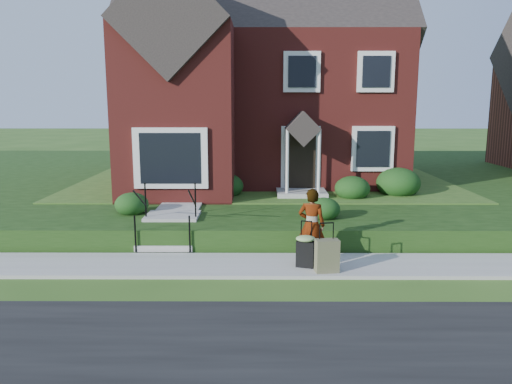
{
  "coord_description": "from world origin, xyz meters",
  "views": [
    {
      "loc": [
        -0.21,
        -10.66,
        3.63
      ],
      "look_at": [
        -0.27,
        2.0,
        1.34
      ],
      "focal_mm": 35.0,
      "sensor_mm": 36.0,
      "label": 1
    }
  ],
  "objects_px": {
    "front_steps": "(170,226)",
    "woman": "(312,225)",
    "suitcase_olive": "(327,256)",
    "suitcase_black": "(305,249)"
  },
  "relations": [
    {
      "from": "front_steps",
      "to": "suitcase_black",
      "type": "distance_m",
      "value": 3.9
    },
    {
      "from": "suitcase_olive",
      "to": "suitcase_black",
      "type": "bearing_deg",
      "value": 135.14
    },
    {
      "from": "suitcase_black",
      "to": "suitcase_olive",
      "type": "bearing_deg",
      "value": -19.59
    },
    {
      "from": "front_steps",
      "to": "suitcase_olive",
      "type": "relative_size",
      "value": 1.91
    },
    {
      "from": "front_steps",
      "to": "suitcase_olive",
      "type": "bearing_deg",
      "value": -32.38
    },
    {
      "from": "woman",
      "to": "suitcase_olive",
      "type": "height_order",
      "value": "woman"
    },
    {
      "from": "front_steps",
      "to": "suitcase_olive",
      "type": "height_order",
      "value": "front_steps"
    },
    {
      "from": "woman",
      "to": "suitcase_olive",
      "type": "relative_size",
      "value": 1.58
    },
    {
      "from": "woman",
      "to": "front_steps",
      "type": "bearing_deg",
      "value": -9.51
    },
    {
      "from": "front_steps",
      "to": "woman",
      "type": "xyz_separation_m",
      "value": [
        3.49,
        -1.63,
        0.44
      ]
    }
  ]
}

